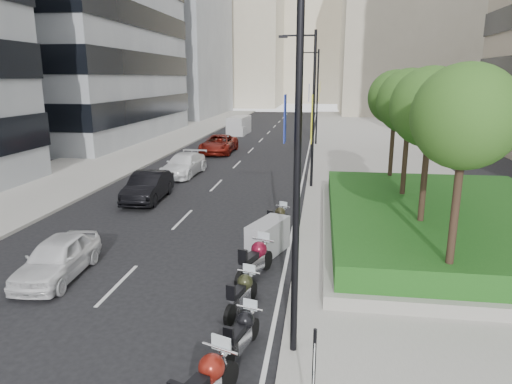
% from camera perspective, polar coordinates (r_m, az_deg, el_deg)
% --- Properties ---
extents(ground, '(160.00, 160.00, 0.00)m').
position_cam_1_polar(ground, '(11.81, -18.42, -19.75)').
color(ground, black).
rests_on(ground, ground).
extents(sidewalk_right, '(10.00, 100.00, 0.15)m').
position_cam_1_polar(sidewalk_right, '(39.41, 14.21, 4.40)').
color(sidewalk_right, '#9E9B93').
rests_on(sidewalk_right, ground).
extents(sidewalk_left, '(8.00, 100.00, 0.15)m').
position_cam_1_polar(sidewalk_left, '(42.62, -15.22, 5.04)').
color(sidewalk_left, '#9E9B93').
rests_on(sidewalk_left, ground).
extents(lane_edge, '(0.12, 100.00, 0.01)m').
position_cam_1_polar(lane_edge, '(39.21, 6.46, 4.59)').
color(lane_edge, silver).
rests_on(lane_edge, ground).
extents(lane_centre, '(0.12, 100.00, 0.01)m').
position_cam_1_polar(lane_centre, '(39.69, -1.08, 4.79)').
color(lane_centre, silver).
rests_on(lane_centre, ground).
extents(building_grey_far, '(22.00, 26.00, 30.00)m').
position_cam_1_polar(building_grey_far, '(84.20, -12.65, 19.64)').
color(building_grey_far, gray).
rests_on(building_grey_far, ground).
extents(building_cream_right, '(28.00, 24.00, 36.00)m').
position_cam_1_polar(building_cream_right, '(91.05, 20.32, 20.60)').
color(building_cream_right, '#B7AD93').
rests_on(building_cream_right, ground).
extents(building_cream_left, '(26.00, 24.00, 34.00)m').
position_cam_1_polar(building_cream_left, '(111.52, -3.91, 19.53)').
color(building_cream_left, '#B7AD93').
rests_on(building_cream_left, ground).
extents(building_cream_centre, '(30.00, 24.00, 38.00)m').
position_cam_1_polar(building_cream_centre, '(129.30, 7.29, 19.60)').
color(building_cream_centre, '#B7AD93').
rests_on(building_cream_centre, ground).
extents(planter, '(10.00, 14.00, 0.40)m').
position_cam_1_polar(planter, '(20.31, 22.67, -4.46)').
color(planter, '#9A9890').
rests_on(planter, sidewalk_right).
extents(hedge, '(9.40, 13.40, 0.80)m').
position_cam_1_polar(hedge, '(20.14, 22.83, -2.84)').
color(hedge, '#154513').
rests_on(hedge, planter).
extents(tree_0, '(2.80, 2.80, 6.30)m').
position_cam_1_polar(tree_0, '(13.23, 24.70, 8.44)').
color(tree_0, '#332319').
rests_on(tree_0, planter).
extents(tree_1, '(2.80, 2.80, 6.30)m').
position_cam_1_polar(tree_1, '(17.10, 20.99, 9.80)').
color(tree_1, '#332319').
rests_on(tree_1, planter).
extents(tree_2, '(2.80, 2.80, 6.30)m').
position_cam_1_polar(tree_2, '(21.02, 18.64, 10.63)').
color(tree_2, '#332319').
rests_on(tree_2, planter).
extents(tree_3, '(2.80, 2.80, 6.30)m').
position_cam_1_polar(tree_3, '(24.96, 17.03, 11.19)').
color(tree_3, '#332319').
rests_on(tree_3, planter).
extents(lamp_post_0, '(2.34, 0.45, 9.00)m').
position_cam_1_polar(lamp_post_0, '(9.78, 4.33, 5.99)').
color(lamp_post_0, black).
rests_on(lamp_post_0, ground).
extents(lamp_post_1, '(2.34, 0.45, 9.00)m').
position_cam_1_polar(lamp_post_1, '(26.70, 6.88, 11.07)').
color(lamp_post_1, black).
rests_on(lamp_post_1, ground).
extents(lamp_post_2, '(2.34, 0.45, 9.00)m').
position_cam_1_polar(lamp_post_2, '(44.68, 7.48, 12.25)').
color(lamp_post_2, black).
rests_on(lamp_post_2, ground).
extents(motorcycle_2, '(0.77, 2.00, 1.01)m').
position_cam_1_polar(motorcycle_2, '(11.32, -1.79, -17.31)').
color(motorcycle_2, black).
rests_on(motorcycle_2, ground).
extents(motorcycle_3, '(0.78, 2.06, 1.04)m').
position_cam_1_polar(motorcycle_3, '(13.11, -1.77, -12.56)').
color(motorcycle_3, black).
rests_on(motorcycle_3, ground).
extents(motorcycle_4, '(1.06, 2.35, 1.22)m').
position_cam_1_polar(motorcycle_4, '(15.03, -0.08, -8.54)').
color(motorcycle_4, black).
rests_on(motorcycle_4, ground).
extents(motorcycle_5, '(1.53, 2.27, 1.28)m').
position_cam_1_polar(motorcycle_5, '(17.09, 1.50, -5.74)').
color(motorcycle_5, black).
rests_on(motorcycle_5, ground).
extents(motorcycle_6, '(0.95, 1.93, 1.01)m').
position_cam_1_polar(motorcycle_6, '(19.63, 2.73, -3.38)').
color(motorcycle_6, black).
rests_on(motorcycle_6, ground).
extents(car_a, '(1.86, 4.09, 1.36)m').
position_cam_1_polar(car_a, '(16.51, -23.57, -7.54)').
color(car_a, white).
rests_on(car_a, ground).
extents(car_b, '(1.86, 4.72, 1.53)m').
position_cam_1_polar(car_b, '(25.11, -13.34, 0.67)').
color(car_b, black).
rests_on(car_b, ground).
extents(car_c, '(2.35, 5.14, 1.46)m').
position_cam_1_polar(car_c, '(31.21, -9.00, 3.41)').
color(car_c, white).
rests_on(car_c, ground).
extents(car_d, '(2.63, 5.67, 1.57)m').
position_cam_1_polar(car_d, '(40.13, -4.68, 5.98)').
color(car_d, maroon).
rests_on(car_d, ground).
extents(delivery_van, '(2.18, 4.97, 2.03)m').
position_cam_1_polar(delivery_van, '(53.52, -2.18, 8.23)').
color(delivery_van, silver).
rests_on(delivery_van, ground).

